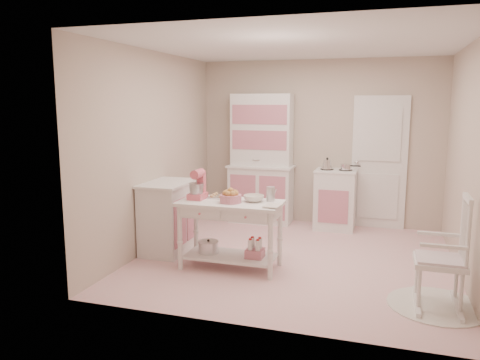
# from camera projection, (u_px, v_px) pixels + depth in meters

# --- Properties ---
(room_shell) EXTENTS (3.84, 3.84, 2.62)m
(room_shell) POSITION_uv_depth(u_px,v_px,m) (296.00, 127.00, 5.60)
(room_shell) COLOR pink
(room_shell) RESTS_ON ground
(door) EXTENTS (0.82, 0.05, 2.04)m
(door) POSITION_uv_depth(u_px,v_px,m) (379.00, 163.00, 7.19)
(door) COLOR white
(door) RESTS_ON ground
(hutch) EXTENTS (1.06, 0.50, 2.08)m
(hutch) POSITION_uv_depth(u_px,v_px,m) (261.00, 159.00, 7.52)
(hutch) COLOR white
(hutch) RESTS_ON ground
(stove) EXTENTS (0.62, 0.57, 0.92)m
(stove) POSITION_uv_depth(u_px,v_px,m) (335.00, 199.00, 7.22)
(stove) COLOR white
(stove) RESTS_ON ground
(base_cabinet) EXTENTS (0.54, 0.84, 0.92)m
(base_cabinet) POSITION_uv_depth(u_px,v_px,m) (168.00, 217.00, 6.10)
(base_cabinet) COLOR white
(base_cabinet) RESTS_ON ground
(lace_rug) EXTENTS (0.92, 0.92, 0.01)m
(lace_rug) POSITION_uv_depth(u_px,v_px,m) (436.00, 306.00, 4.50)
(lace_rug) COLOR white
(lace_rug) RESTS_ON ground
(rocking_chair) EXTENTS (0.48, 0.72, 1.10)m
(rocking_chair) POSITION_uv_depth(u_px,v_px,m) (440.00, 251.00, 4.41)
(rocking_chair) COLOR white
(rocking_chair) RESTS_ON ground
(work_table) EXTENTS (1.20, 0.60, 0.80)m
(work_table) POSITION_uv_depth(u_px,v_px,m) (230.00, 235.00, 5.49)
(work_table) COLOR white
(work_table) RESTS_ON ground
(stand_mixer) EXTENTS (0.20, 0.28, 0.34)m
(stand_mixer) POSITION_uv_depth(u_px,v_px,m) (197.00, 185.00, 5.54)
(stand_mixer) COLOR #DE5D70
(stand_mixer) RESTS_ON work_table
(cookie_tray) EXTENTS (0.34, 0.24, 0.02)m
(cookie_tray) POSITION_uv_depth(u_px,v_px,m) (223.00, 197.00, 5.64)
(cookie_tray) COLOR silver
(cookie_tray) RESTS_ON work_table
(bread_basket) EXTENTS (0.25, 0.25, 0.09)m
(bread_basket) POSITION_uv_depth(u_px,v_px,m) (231.00, 199.00, 5.36)
(bread_basket) COLOR #C47183
(bread_basket) RESTS_ON work_table
(mixing_bowl) EXTENTS (0.24, 0.24, 0.07)m
(mixing_bowl) POSITION_uv_depth(u_px,v_px,m) (254.00, 198.00, 5.42)
(mixing_bowl) COLOR silver
(mixing_bowl) RESTS_ON work_table
(metal_pitcher) EXTENTS (0.10, 0.10, 0.17)m
(metal_pitcher) POSITION_uv_depth(u_px,v_px,m) (271.00, 194.00, 5.43)
(metal_pitcher) COLOR silver
(metal_pitcher) RESTS_ON work_table
(recipe_book) EXTENTS (0.19, 0.24, 0.02)m
(recipe_book) POSITION_uv_depth(u_px,v_px,m) (265.00, 205.00, 5.18)
(recipe_book) COLOR silver
(recipe_book) RESTS_ON work_table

